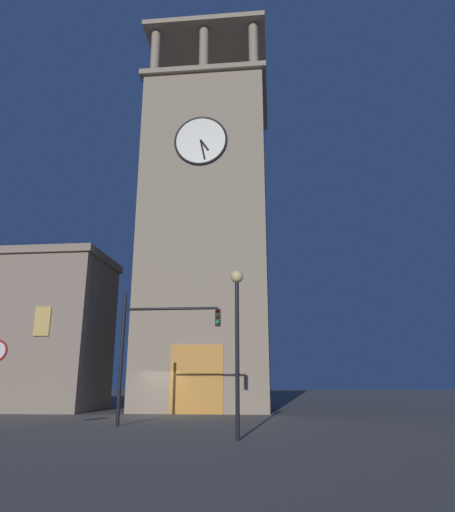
# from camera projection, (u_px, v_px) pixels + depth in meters

# --- Properties ---
(ground_plane) EXTENTS (200.00, 200.00, 0.00)m
(ground_plane) POSITION_uv_depth(u_px,v_px,m) (153.00, 416.00, 25.06)
(ground_plane) COLOR #56544F
(clocktower) EXTENTS (9.25, 8.58, 30.90)m
(clocktower) POSITION_uv_depth(u_px,v_px,m) (208.00, 235.00, 33.37)
(clocktower) COLOR gray
(clocktower) RESTS_ON ground_plane
(traffic_signal_near) EXTENTS (4.44, 0.41, 5.64)m
(traffic_signal_near) POSITION_uv_depth(u_px,v_px,m) (155.00, 337.00, 19.82)
(traffic_signal_near) COLOR black
(traffic_signal_near) RESTS_ON ground_plane
(street_lamp) EXTENTS (0.44, 0.44, 5.57)m
(street_lamp) POSITION_uv_depth(u_px,v_px,m) (237.00, 320.00, 15.33)
(street_lamp) COLOR black
(street_lamp) RESTS_ON ground_plane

